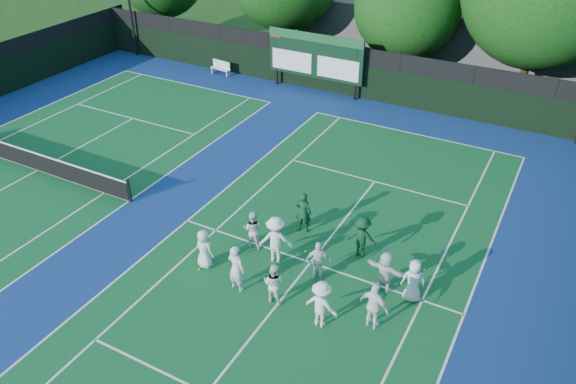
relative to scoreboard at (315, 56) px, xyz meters
The scene contains 26 objects.
ground 17.23m from the scoreboard, 65.78° to the right, with size 120.00×120.00×0.00m, color #183B10.
court_apron 14.78m from the scoreboard, 86.03° to the right, with size 34.00×32.00×0.01m, color navy.
near_court 16.33m from the scoreboard, 64.32° to the right, with size 11.05×23.85×0.01m.
left_court 16.32m from the scoreboard, 115.60° to the right, with size 11.05×23.85×0.01m.
back_fence 1.38m from the scoreboard, 22.25° to the left, with size 34.00×0.08×3.00m.
scoreboard is the anchor object (origin of this frame).
clubhouse 9.80m from the scoreboard, 59.22° to the left, with size 18.00×6.00×4.00m, color #535458.
tennis_net 16.26m from the scoreboard, 115.60° to the right, with size 11.30×0.10×1.10m.
bench 6.80m from the scoreboard, behind, with size 1.46×0.57×0.90m.
tree_c 6.22m from the scoreboard, 43.79° to the left, with size 6.26×6.26×7.81m.
tennis_ball_0 17.37m from the scoreboard, 77.44° to the right, with size 0.07×0.07×0.07m, color yellow.
tennis_ball_1 17.04m from the scoreboard, 50.55° to the right, with size 0.07×0.07×0.07m, color yellow.
tennis_ball_4 15.74m from the scoreboard, 65.04° to the right, with size 0.07×0.07×0.07m, color yellow.
tennis_ball_5 18.24m from the scoreboard, 57.78° to the right, with size 0.07×0.07×0.07m, color yellow.
player_front_0 17.00m from the scoreboard, 77.06° to the right, with size 0.74×0.48×1.51m, color white.
player_front_1 17.87m from the scoreboard, 72.23° to the right, with size 0.65×0.42×1.78m, color white.
player_front_2 18.26m from the scoreboard, 68.03° to the right, with size 0.72×0.56×1.47m, color white.
player_front_3 19.23m from the scoreboard, 63.27° to the right, with size 1.08×0.62×1.67m, color white.
player_front_4 19.34m from the scoreboard, 58.47° to the right, with size 0.99×0.41×1.69m, color white.
player_back_0 15.52m from the scoreboard, 72.30° to the right, with size 0.74×0.58×1.53m, color silver.
player_back_1 16.17m from the scoreboard, 68.80° to the right, with size 1.18×0.68×1.82m, color white.
player_back_2 17.01m from the scoreboard, 63.44° to the right, with size 0.87×0.36×1.48m, color white.
player_back_3 17.73m from the scoreboard, 56.30° to the right, with size 1.46×0.46×1.57m, color white.
player_back_4 18.26m from the scoreboard, 53.77° to the right, with size 0.77×0.50×1.58m, color white.
coach_left 14.30m from the scoreboard, 65.61° to the right, with size 0.63×0.41×1.72m, color #103B23.
coach_right 15.83m from the scoreboard, 57.72° to the right, with size 1.07×0.62×1.66m, color #0E341C.
Camera 1 is at (6.75, -13.19, 12.88)m, focal length 35.00 mm.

